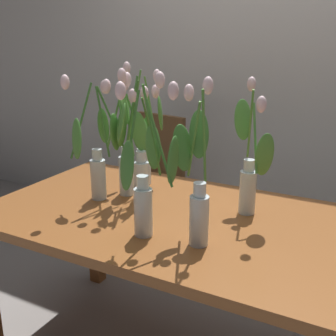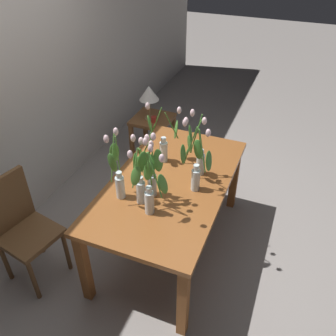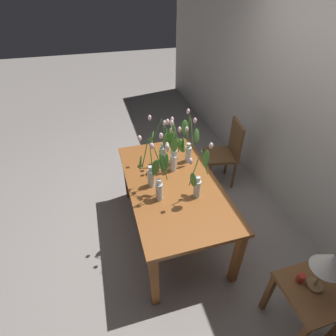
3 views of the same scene
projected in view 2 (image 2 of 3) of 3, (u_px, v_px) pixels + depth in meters
ground_plane at (170, 244)px, 3.26m from camera, size 18.00×18.00×0.00m
room_wall_rear at (2, 81)px, 2.92m from camera, size 9.00×0.10×2.70m
dining_table at (170, 190)px, 2.88m from camera, size 1.60×0.90×0.74m
tulip_vase_0 at (197, 155)px, 2.79m from camera, size 0.18×0.15×0.57m
tulip_vase_1 at (150, 173)px, 2.56m from camera, size 0.13×0.27×0.58m
tulip_vase_2 at (141, 180)px, 2.52m from camera, size 0.26×0.19×0.52m
tulip_vase_3 at (118, 176)px, 2.55m from camera, size 0.21×0.16×0.59m
tulip_vase_4 at (150, 187)px, 2.42m from camera, size 0.20×0.28×0.56m
tulip_vase_5 at (196, 166)px, 2.63m from camera, size 0.20×0.24×0.58m
tulip_vase_6 at (163, 142)px, 2.96m from camera, size 0.24×0.26×0.55m
dining_chair at (21, 225)px, 2.73m from camera, size 0.47×0.47×0.93m
side_table at (153, 127)px, 4.17m from camera, size 0.44×0.44×0.55m
table_lamp at (149, 94)px, 3.90m from camera, size 0.22×0.22×0.40m
pillar_candle at (154, 119)px, 3.99m from camera, size 0.06×0.06×0.07m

